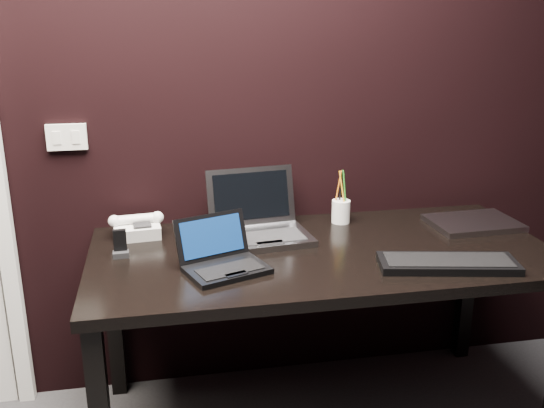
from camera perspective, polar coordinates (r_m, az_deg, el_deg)
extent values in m
plane|color=black|center=(2.44, -4.36, 11.03)|extent=(4.00, 0.00, 4.00)
cube|color=silver|center=(2.47, -18.76, 5.99)|extent=(0.15, 0.02, 0.10)
cube|color=silver|center=(2.46, -19.60, 5.88)|extent=(0.03, 0.01, 0.05)
cube|color=silver|center=(2.45, -17.98, 6.00)|extent=(0.03, 0.01, 0.05)
cube|color=black|center=(2.26, 4.77, -4.75)|extent=(1.70, 0.80, 0.04)
cube|color=black|center=(2.67, -14.65, -10.39)|extent=(0.06, 0.06, 0.70)
cube|color=black|center=(2.99, 17.80, -7.51)|extent=(0.06, 0.06, 0.70)
cube|color=black|center=(2.05, -4.26, -6.20)|extent=(0.31, 0.26, 0.02)
cube|color=black|center=(2.03, -3.99, -6.14)|extent=(0.24, 0.17, 0.00)
cube|color=black|center=(1.99, -3.38, -6.61)|extent=(0.08, 0.05, 0.00)
cube|color=black|center=(2.12, -5.70, -3.04)|extent=(0.27, 0.14, 0.15)
cube|color=#091E47|center=(2.12, -5.65, -3.04)|extent=(0.23, 0.12, 0.12)
cube|color=gray|center=(2.32, -0.89, -3.19)|extent=(0.38, 0.30, 0.02)
cube|color=black|center=(2.29, -0.66, -3.12)|extent=(0.31, 0.18, 0.00)
cube|color=gray|center=(2.23, -0.16, -3.70)|extent=(0.10, 0.05, 0.00)
cube|color=gray|center=(2.43, -1.98, 0.78)|extent=(0.36, 0.11, 0.22)
cube|color=black|center=(2.42, -1.94, 0.77)|extent=(0.31, 0.09, 0.18)
cube|color=black|center=(2.17, 16.22, -5.40)|extent=(0.49, 0.25, 0.03)
cube|color=black|center=(2.17, 16.25, -5.04)|extent=(0.44, 0.21, 0.00)
cube|color=#99989E|center=(2.62, 18.40, -1.70)|extent=(0.36, 0.26, 0.02)
cube|color=silver|center=(2.43, -12.62, -2.31)|extent=(0.19, 0.18, 0.07)
cylinder|color=white|center=(2.40, -12.67, -1.41)|extent=(0.17, 0.05, 0.03)
sphere|color=white|center=(2.40, -14.62, -1.58)|extent=(0.05, 0.05, 0.05)
sphere|color=white|center=(2.41, -10.73, -1.24)|extent=(0.05, 0.05, 0.05)
cube|color=black|center=(2.38, -12.12, -1.91)|extent=(0.07, 0.05, 0.01)
cube|color=black|center=(2.24, -14.11, -3.55)|extent=(0.05, 0.03, 0.10)
cube|color=black|center=(2.24, -14.03, -4.61)|extent=(0.06, 0.04, 0.02)
cylinder|color=white|center=(2.53, 6.50, -0.70)|extent=(0.10, 0.10, 0.10)
cylinder|color=orange|center=(2.50, 6.26, 1.58)|extent=(0.02, 0.02, 0.14)
cylinder|color=#288223|center=(2.50, 6.83, 1.58)|extent=(0.02, 0.02, 0.14)
cylinder|color=black|center=(2.51, 6.49, 1.65)|extent=(0.01, 0.01, 0.14)
cylinder|color=orange|center=(2.49, 6.60, 1.51)|extent=(0.03, 0.03, 0.14)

